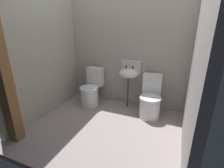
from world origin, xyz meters
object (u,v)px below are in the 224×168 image
toilet_left (91,90)px  toilet_right (150,100)px  wooden_door_post (1,62)px  sink (129,73)px

toilet_left → toilet_right: size_ratio=1.00×
wooden_door_post → toilet_left: (0.49, 1.51, -0.91)m
toilet_right → sink: size_ratio=0.79×
toilet_left → toilet_right: bearing=-179.9°
wooden_door_post → toilet_left: size_ratio=3.14×
wooden_door_post → sink: (1.28, 1.70, -0.47)m
wooden_door_post → toilet_left: bearing=72.1°
wooden_door_post → toilet_right: size_ratio=3.14×
wooden_door_post → sink: 2.18m
toilet_right → sink: bearing=-27.0°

